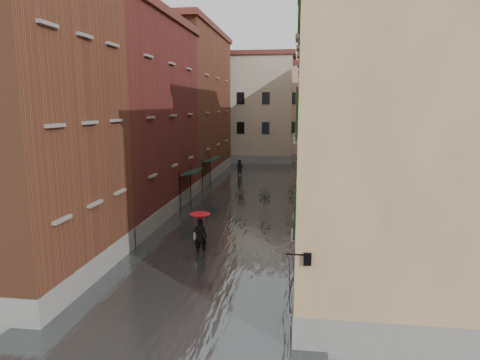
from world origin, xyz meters
The scene contains 16 objects.
ground centered at (0.00, 0.00, 0.00)m, with size 120.00×120.00×0.00m, color slate.
floodwater centered at (0.00, 13.00, 0.10)m, with size 10.00×60.00×0.20m, color #495051.
building_left_near centered at (-7.00, -2.00, 6.50)m, with size 6.00×8.00×13.00m, color brown.
building_left_mid centered at (-7.00, 9.00, 6.25)m, with size 6.00×14.00×12.50m, color #5B1F1D.
building_left_far centered at (-7.00, 24.00, 7.00)m, with size 6.00×16.00×14.00m, color brown.
building_right_near centered at (7.00, -2.00, 5.75)m, with size 6.00×8.00×11.50m, color #99784F.
building_right_mid centered at (7.00, 9.00, 6.50)m, with size 6.00×14.00×13.00m, color tan.
building_right_far centered at (7.00, 24.00, 5.75)m, with size 6.00×16.00×11.50m, color #99784F.
building_end_cream centered at (-3.00, 38.00, 6.50)m, with size 12.00×9.00×13.00m, color #B4A58F.
building_end_pink centered at (6.00, 40.00, 6.00)m, with size 10.00×9.00×12.00m, color tan.
awning_near centered at (-3.49, 11.54, 2.46)m, with size 1.09×2.92×2.80m.
awning_far centered at (-3.48, 18.51, 2.47)m, with size 1.09×3.16×2.80m.
wall_lantern centered at (4.33, -6.00, 3.01)m, with size 0.71×0.22×0.35m.
window_planters centered at (4.12, 0.50, 3.51)m, with size 0.59×5.89×0.84m.
pedestrian_main centered at (-0.63, 1.98, 1.29)m, with size 1.07×1.07×2.06m.
pedestrian_far centered at (-1.89, 24.78, 0.88)m, with size 0.86×0.67×1.76m, color black.
Camera 1 is at (4.05, -17.57, 7.26)m, focal length 32.00 mm.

